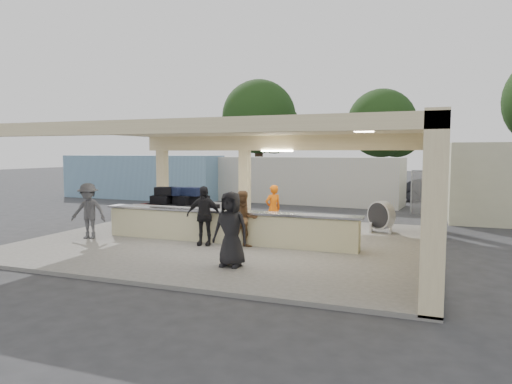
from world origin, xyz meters
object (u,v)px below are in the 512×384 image
at_px(baggage_counter, 225,226).
at_px(passenger_b, 204,216).
at_px(passenger_c, 88,211).
at_px(passenger_a, 244,219).
at_px(passenger_d, 231,229).
at_px(container_white, 294,180).
at_px(luggage_cart, 179,207).
at_px(container_blue, 142,177).
at_px(car_white_a, 492,193).
at_px(car_dark, 438,190).
at_px(drum_fan, 381,216).
at_px(baggage_handler, 273,209).

distance_m(baggage_counter, passenger_b, 0.82).
bearing_deg(passenger_c, passenger_a, -6.23).
height_order(passenger_d, container_white, container_white).
bearing_deg(luggage_cart, container_blue, 132.46).
height_order(car_white_a, car_dark, car_white_a).
distance_m(passenger_a, car_dark, 16.54).
distance_m(passenger_b, container_blue, 15.74).
distance_m(passenger_c, car_white_a, 19.08).
height_order(drum_fan, passenger_a, passenger_a).
relative_size(luggage_cart, drum_fan, 2.52).
bearing_deg(container_blue, passenger_c, -61.08).
distance_m(passenger_b, passenger_c, 3.89).
relative_size(passenger_c, car_dark, 0.42).
relative_size(drum_fan, passenger_c, 0.61).
relative_size(container_white, container_blue, 1.16).
relative_size(baggage_counter, car_white_a, 1.48).
distance_m(drum_fan, passenger_b, 6.19).
bearing_deg(car_dark, container_blue, 113.10).
height_order(passenger_c, container_blue, container_blue).
distance_m(drum_fan, car_white_a, 10.52).
relative_size(passenger_d, container_white, 0.15).
relative_size(baggage_handler, passenger_b, 0.93).
xyz_separation_m(baggage_counter, container_blue, (-10.78, 11.28, 0.73)).
xyz_separation_m(baggage_counter, car_dark, (6.25, 15.12, 0.11)).
bearing_deg(car_dark, passenger_b, 167.32).
height_order(baggage_counter, car_dark, car_dark).
bearing_deg(baggage_handler, car_white_a, -174.15).
bearing_deg(car_white_a, container_blue, 87.07).
xyz_separation_m(passenger_b, car_dark, (6.69, 15.70, -0.28)).
bearing_deg(car_dark, drum_fan, -179.39).
distance_m(car_dark, container_blue, 17.47).
height_order(car_dark, container_blue, container_blue).
relative_size(baggage_handler, passenger_a, 0.99).
bearing_deg(passenger_a, passenger_c, 142.29).
bearing_deg(container_blue, baggage_counter, -45.25).
bearing_deg(baggage_handler, car_dark, -160.86).
xyz_separation_m(luggage_cart, passenger_c, (-2.12, -1.98, 0.01)).
bearing_deg(passenger_d, drum_fan, 65.41).
xyz_separation_m(passenger_a, passenger_c, (-5.13, -0.45, 0.06)).
distance_m(baggage_handler, passenger_c, 5.98).
distance_m(baggage_counter, car_dark, 16.36).
distance_m(passenger_a, container_blue, 16.54).
relative_size(passenger_c, car_white_a, 0.32).
height_order(baggage_handler, container_blue, container_blue).
xyz_separation_m(baggage_counter, drum_fan, (4.24, 3.47, 0.09)).
bearing_deg(car_dark, passenger_c, 157.09).
xyz_separation_m(drum_fan, car_dark, (2.01, 11.65, 0.02)).
bearing_deg(passenger_a, container_blue, 91.79).
relative_size(luggage_cart, car_white_a, 0.49).
xyz_separation_m(passenger_d, car_white_a, (7.37, 15.59, -0.21)).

